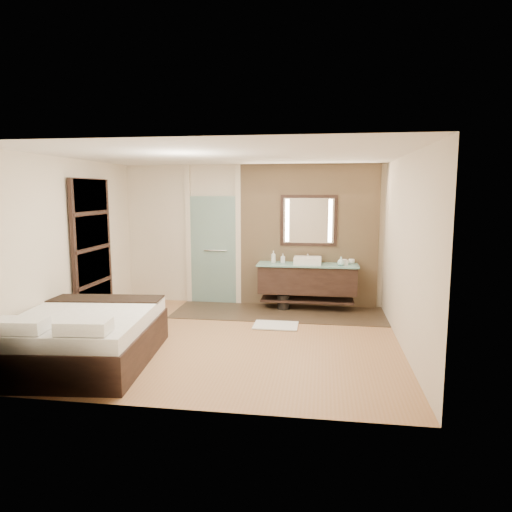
% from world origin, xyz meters
% --- Properties ---
extents(floor, '(5.00, 5.00, 0.00)m').
position_xyz_m(floor, '(0.00, 0.00, 0.00)').
color(floor, '#9E6B42').
rests_on(floor, ground).
extents(tile_strip, '(3.80, 1.30, 0.01)m').
position_xyz_m(tile_strip, '(0.60, 1.60, 0.01)').
color(tile_strip, '#33271C').
rests_on(tile_strip, floor).
extents(stone_wall, '(2.60, 0.08, 2.70)m').
position_xyz_m(stone_wall, '(1.10, 2.21, 1.35)').
color(stone_wall, tan).
rests_on(stone_wall, floor).
extents(vanity, '(1.85, 0.55, 0.88)m').
position_xyz_m(vanity, '(1.10, 1.92, 0.58)').
color(vanity, black).
rests_on(vanity, stone_wall).
extents(mirror_unit, '(1.06, 0.04, 0.96)m').
position_xyz_m(mirror_unit, '(1.10, 2.16, 1.65)').
color(mirror_unit, black).
rests_on(mirror_unit, stone_wall).
extents(frosted_door, '(1.10, 0.12, 2.70)m').
position_xyz_m(frosted_door, '(-0.75, 2.20, 1.14)').
color(frosted_door, '#ADDBD1').
rests_on(frosted_door, floor).
extents(shoji_partition, '(0.06, 1.20, 2.40)m').
position_xyz_m(shoji_partition, '(-2.43, 0.60, 1.21)').
color(shoji_partition, black).
rests_on(shoji_partition, floor).
extents(bed, '(1.85, 2.22, 0.80)m').
position_xyz_m(bed, '(-1.65, -1.16, 0.33)').
color(bed, black).
rests_on(bed, floor).
extents(bath_mat, '(0.72, 0.50, 0.02)m').
position_xyz_m(bath_mat, '(0.63, 0.75, 0.02)').
color(bath_mat, silver).
rests_on(bath_mat, floor).
extents(waste_bin, '(0.25, 0.25, 0.28)m').
position_xyz_m(waste_bin, '(0.66, 1.85, 0.14)').
color(waste_bin, black).
rests_on(waste_bin, floor).
extents(tissue_box, '(0.14, 0.14, 0.10)m').
position_xyz_m(tissue_box, '(1.75, 1.88, 0.92)').
color(tissue_box, silver).
rests_on(tissue_box, vanity).
extents(soap_bottle_a, '(0.11, 0.11, 0.23)m').
position_xyz_m(soap_bottle_a, '(0.46, 1.93, 0.98)').
color(soap_bottle_a, silver).
rests_on(soap_bottle_a, vanity).
extents(soap_bottle_b, '(0.08, 0.08, 0.17)m').
position_xyz_m(soap_bottle_b, '(0.63, 2.00, 0.95)').
color(soap_bottle_b, '#B2B2B2').
rests_on(soap_bottle_b, vanity).
extents(soap_bottle_c, '(0.16, 0.16, 0.16)m').
position_xyz_m(soap_bottle_c, '(1.70, 1.81, 0.95)').
color(soap_bottle_c, silver).
rests_on(soap_bottle_c, vanity).
extents(cup, '(0.13, 0.13, 0.09)m').
position_xyz_m(cup, '(1.90, 2.03, 0.91)').
color(cup, white).
rests_on(cup, vanity).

